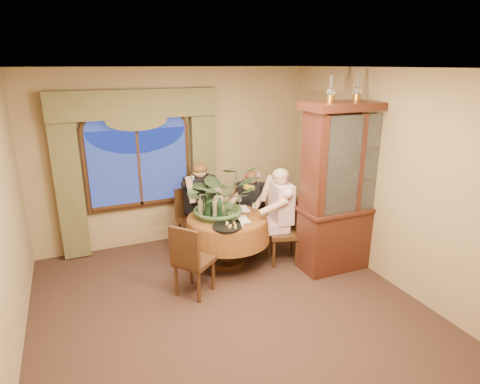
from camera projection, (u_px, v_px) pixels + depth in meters
name	position (u px, v px, depth m)	size (l,w,h in m)	color
floor	(235.00, 317.00, 4.72)	(5.00, 5.00, 0.00)	black
wall_back	(175.00, 157.00, 6.48)	(4.50, 4.50, 0.00)	#90754D
wall_right	(397.00, 182.00, 5.13)	(5.00, 5.00, 0.00)	#90754D
ceiling	(234.00, 68.00, 3.86)	(5.00, 5.00, 0.00)	white
window	(139.00, 168.00, 6.22)	(1.62, 0.10, 1.32)	navy
arched_transom	(135.00, 117.00, 5.98)	(1.60, 0.06, 0.44)	navy
drapery_left	(69.00, 183.00, 5.83)	(0.38, 0.14, 2.32)	#4F4A29
drapery_right	(203.00, 169.00, 6.60)	(0.38, 0.14, 2.32)	#4F4A29
swag_valance	(135.00, 104.00, 5.85)	(2.45, 0.16, 0.42)	#4F4A29
dining_table	(227.00, 241.00, 5.85)	(1.23, 1.23, 0.75)	maroon
china_cabinet	(349.00, 188.00, 5.60)	(1.46, 0.58, 2.37)	#351710
oil_lamp_left	(331.00, 89.00, 5.03)	(0.11, 0.11, 0.34)	#A5722D
oil_lamp_center	(358.00, 88.00, 5.19)	(0.11, 0.11, 0.34)	#A5722D
oil_lamp_right	(383.00, 87.00, 5.34)	(0.11, 0.11, 0.34)	#A5722D
chair_right	(283.00, 232.00, 5.90)	(0.42, 0.42, 0.96)	black
chair_back_right	(244.00, 216.00, 6.51)	(0.42, 0.42, 0.96)	black
chair_back	(194.00, 219.00, 6.39)	(0.42, 0.42, 0.96)	black
chair_front_left	(194.00, 259.00, 5.08)	(0.42, 0.42, 0.96)	black
person_pink	(281.00, 214.00, 5.95)	(0.51, 0.46, 1.41)	beige
person_back	(200.00, 206.00, 6.34)	(0.50, 0.46, 1.40)	black
person_scarf	(252.00, 207.00, 6.50)	(0.44, 0.41, 1.23)	black
stoneware_vase	(219.00, 206.00, 5.76)	(0.16, 0.16, 0.29)	tan
centerpiece_plant	(220.00, 171.00, 5.60)	(1.07, 1.19, 0.93)	#395331
olive_bowl	(233.00, 215.00, 5.73)	(0.15, 0.15, 0.05)	#4B5226
cheese_platter	(227.00, 227.00, 5.35)	(0.40, 0.40, 0.02)	black
wine_bottle_0	(215.00, 207.00, 5.63)	(0.07, 0.07, 0.33)	tan
wine_bottle_1	(208.00, 210.00, 5.54)	(0.07, 0.07, 0.33)	black
wine_bottle_2	(220.00, 209.00, 5.58)	(0.07, 0.07, 0.33)	black
wine_bottle_3	(209.00, 205.00, 5.71)	(0.07, 0.07, 0.33)	black
wine_bottle_4	(200.00, 207.00, 5.64)	(0.07, 0.07, 0.33)	tan
tasting_paper_0	(241.00, 219.00, 5.63)	(0.21, 0.30, 0.00)	white
tasting_paper_1	(241.00, 209.00, 6.04)	(0.21, 0.30, 0.00)	white
tasting_paper_2	(233.00, 223.00, 5.50)	(0.21, 0.30, 0.00)	white
wine_glass_person_pink	(254.00, 208.00, 5.81)	(0.07, 0.07, 0.18)	silver
wine_glass_person_back	(212.00, 203.00, 6.01)	(0.07, 0.07, 0.18)	silver
wine_glass_person_scarf	(240.00, 203.00, 6.05)	(0.07, 0.07, 0.18)	silver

